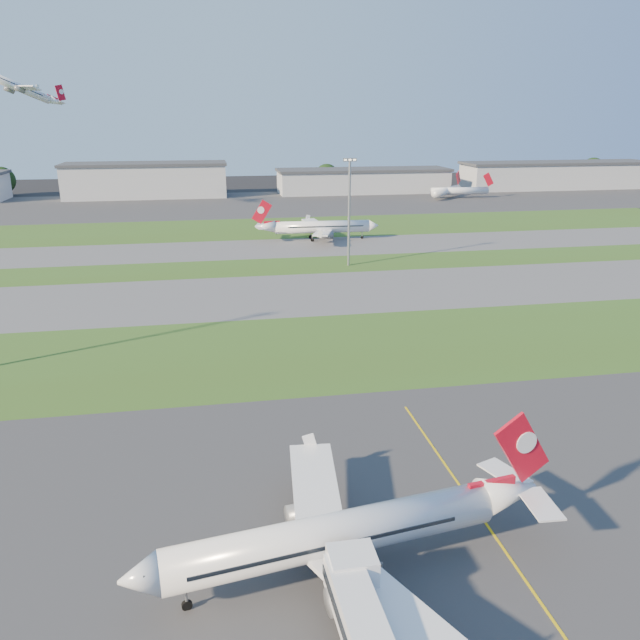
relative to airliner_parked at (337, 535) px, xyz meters
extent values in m
plane|color=black|center=(9.65, -1.93, -3.69)|extent=(700.00, 700.00, 0.00)
cube|color=#333335|center=(9.65, -1.93, -3.68)|extent=(300.00, 70.00, 0.01)
cube|color=#39551C|center=(9.65, 50.07, -3.68)|extent=(300.00, 34.00, 0.01)
cube|color=#515154|center=(9.65, 83.07, -3.68)|extent=(300.00, 32.00, 0.01)
cube|color=#39551C|center=(9.65, 108.07, -3.68)|extent=(300.00, 18.00, 0.01)
cube|color=#515154|center=(9.65, 130.07, -3.68)|extent=(300.00, 26.00, 0.01)
cube|color=#39551C|center=(9.65, 163.07, -3.68)|extent=(300.00, 40.00, 0.01)
cube|color=#333335|center=(9.65, 223.07, -3.68)|extent=(400.00, 80.00, 0.01)
cube|color=gold|center=(14.65, -1.93, -3.69)|extent=(0.25, 60.00, 0.02)
cube|color=white|center=(0.15, -4.53, 0.31)|extent=(3.40, 3.00, 3.00)
cylinder|color=gray|center=(0.15, -6.43, -2.09)|extent=(0.70, 0.70, 3.20)
cube|color=black|center=(0.15, -6.43, -3.34)|extent=(2.20, 1.20, 0.70)
cylinder|color=white|center=(-0.32, -0.05, 0.10)|extent=(27.29, 7.57, 3.43)
cube|color=#B60B1D|center=(16.62, 2.60, 4.71)|extent=(5.83, 1.22, 6.83)
cube|color=white|center=(1.69, -7.05, -0.35)|extent=(9.01, 14.05, 1.39)
cube|color=white|center=(-0.54, 7.22, -0.35)|extent=(5.25, 13.85, 1.39)
cylinder|color=slate|center=(0.04, -5.29, -1.34)|extent=(4.07, 2.64, 2.08)
cylinder|color=slate|center=(-1.58, 5.05, -1.34)|extent=(4.07, 2.64, 2.08)
cylinder|color=white|center=(24.22, 139.86, 0.22)|extent=(28.04, 4.64, 3.54)
cube|color=#B60B1D|center=(6.55, 140.56, 4.97)|extent=(6.04, 0.56, 7.04)
cube|color=white|center=(23.58, 147.34, -0.24)|extent=(6.94, 14.52, 1.44)
cube|color=white|center=(22.99, 132.46, -0.24)|extent=(7.93, 14.57, 1.44)
cylinder|color=slate|center=(24.90, 145.24, -1.27)|extent=(3.99, 2.29, 2.14)
cylinder|color=slate|center=(24.47, 134.45, -1.27)|extent=(3.99, 2.29, 2.14)
cylinder|color=white|center=(-70.35, 198.55, 40.84)|extent=(20.27, 15.93, 2.91)
cube|color=#B60B1D|center=(-58.60, 207.16, 44.75)|extent=(4.17, 3.15, 5.80)
cube|color=white|center=(-66.11, 194.06, 40.45)|extent=(11.04, 10.00, 1.18)
cube|color=white|center=(-73.35, 203.95, 40.45)|extent=(7.54, 11.94, 1.18)
cylinder|color=slate|center=(-68.03, 194.74, 39.61)|extent=(3.64, 3.32, 1.76)
cylinder|color=slate|center=(-73.28, 201.91, 39.61)|extent=(3.64, 3.32, 1.76)
cylinder|color=white|center=(96.02, 225.64, -0.49)|extent=(20.32, 20.96, 3.20)
cube|color=#B60B1D|center=(105.03, 235.01, 4.31)|extent=(3.80, 3.94, 6.16)
cylinder|color=white|center=(101.77, 224.76, -0.49)|extent=(26.11, 4.30, 3.20)
cube|color=#B60B1D|center=(114.76, 224.21, 4.31)|extent=(5.18, 0.52, 6.16)
cylinder|color=gray|center=(24.65, 106.07, 8.81)|extent=(0.60, 0.60, 25.00)
cube|color=gray|center=(24.65, 106.07, 21.71)|extent=(3.20, 0.50, 0.80)
cube|color=#FFF2CC|center=(24.65, 106.07, 21.71)|extent=(2.80, 0.70, 0.35)
cube|color=#94979B|center=(-35.35, 253.07, 3.31)|extent=(70.00, 22.00, 14.00)
cube|color=#383A3F|center=(-35.35, 253.07, 10.91)|extent=(71.40, 23.00, 1.20)
cube|color=#94979B|center=(64.65, 253.07, 1.31)|extent=(80.00, 22.00, 10.00)
cube|color=#383A3F|center=(64.65, 253.07, 6.91)|extent=(81.60, 23.00, 1.20)
cube|color=#94979B|center=(164.65, 253.07, 2.31)|extent=(95.00, 22.00, 12.00)
cube|color=#383A3F|center=(164.65, 253.07, 8.91)|extent=(96.90, 23.00, 1.20)
cylinder|color=black|center=(-100.35, 268.07, -1.49)|extent=(1.00, 1.00, 4.40)
sphere|color=black|center=(-100.35, 268.07, 3.46)|extent=(12.10, 12.10, 12.10)
cylinder|color=black|center=(-10.35, 264.07, -1.89)|extent=(1.00, 1.00, 3.60)
sphere|color=black|center=(-10.35, 264.07, 2.16)|extent=(9.90, 9.90, 9.90)
cylinder|color=black|center=(49.65, 267.07, -1.59)|extent=(1.00, 1.00, 4.20)
sphere|color=black|center=(49.65, 267.07, 3.14)|extent=(11.55, 11.55, 11.55)
cylinder|color=black|center=(124.65, 265.07, -1.79)|extent=(1.00, 1.00, 3.80)
sphere|color=black|center=(124.65, 265.07, 2.49)|extent=(10.45, 10.45, 10.45)
cylinder|color=black|center=(194.65, 269.07, -1.39)|extent=(1.00, 1.00, 4.60)
sphere|color=black|center=(194.65, 269.07, 3.79)|extent=(12.65, 12.65, 12.65)
camera|label=1|loc=(-8.69, -40.79, 31.81)|focal=35.00mm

